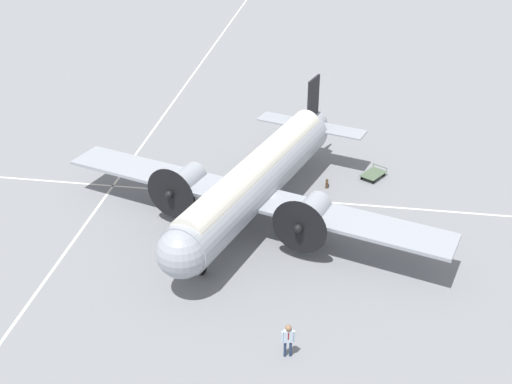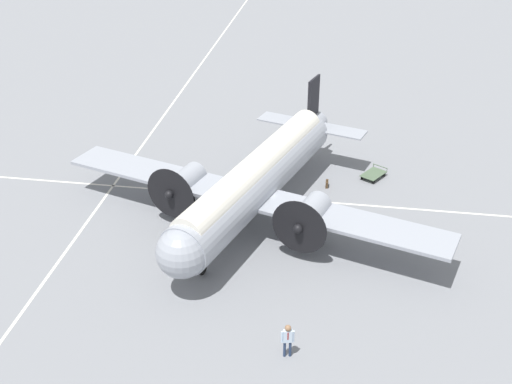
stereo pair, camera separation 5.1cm
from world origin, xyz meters
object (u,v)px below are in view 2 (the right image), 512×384
object	(u,v)px
airliner_main	(253,183)
baggage_cart	(373,174)
crew_foreground	(288,337)
suitcase_near_door	(327,184)

from	to	relation	value
airliner_main	baggage_cart	distance (m)	10.02
airliner_main	baggage_cart	size ratio (longest dim) A/B	11.20
crew_foreground	suitcase_near_door	xyz separation A→B (m)	(15.78, -0.84, -0.85)
crew_foreground	airliner_main	bearing A→B (deg)	-85.47
crew_foreground	suitcase_near_door	size ratio (longest dim) A/B	3.47
airliner_main	suitcase_near_door	world-z (taller)	airliner_main
crew_foreground	suitcase_near_door	bearing A→B (deg)	-105.34
airliner_main	baggage_cart	world-z (taller)	airliner_main
suitcase_near_door	baggage_cart	xyz separation A→B (m)	(1.74, -3.00, 0.05)
crew_foreground	suitcase_near_door	world-z (taller)	crew_foreground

